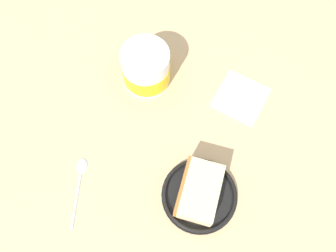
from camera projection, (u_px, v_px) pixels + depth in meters
ground_plane at (152, 157)px, 67.36cm from camera, size 149.69×149.69×3.04cm
small_plate at (200, 195)px, 62.45cm from camera, size 13.65×13.65×1.27cm
cake_slice at (199, 192)px, 60.09cm from camera, size 9.50×11.57×5.05cm
tea_mug at (146, 68)px, 68.43cm from camera, size 9.49×11.64×8.75cm
teaspoon at (80, 177)px, 63.95cm from camera, size 7.75×11.67×0.80cm
folded_napkin at (241, 97)px, 70.15cm from camera, size 10.16×10.26×0.60cm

